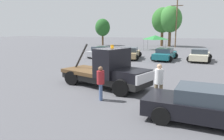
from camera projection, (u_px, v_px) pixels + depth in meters
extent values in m
plane|color=#545459|center=(104.00, 87.00, 13.15)|extent=(160.00, 160.00, 0.00)
cube|color=black|center=(104.00, 78.00, 13.06)|extent=(5.88, 3.48, 0.35)
cube|color=black|center=(132.00, 75.00, 11.73)|extent=(2.03, 2.13, 0.55)
cube|color=silver|center=(146.00, 78.00, 11.22)|extent=(0.68, 1.77, 0.50)
cube|color=black|center=(112.00, 63.00, 12.49)|extent=(1.80, 2.31, 1.64)
cube|color=brown|center=(88.00, 71.00, 13.87)|extent=(3.29, 2.80, 0.22)
cylinder|color=black|center=(81.00, 56.00, 14.05)|extent=(1.17, 0.49, 1.63)
cylinder|color=orange|center=(112.00, 46.00, 12.33)|extent=(0.18, 0.18, 0.20)
cylinder|color=black|center=(140.00, 81.00, 12.61)|extent=(0.88, 0.26, 0.88)
cylinder|color=black|center=(120.00, 88.00, 11.14)|extent=(0.88, 0.26, 0.88)
cylinder|color=black|center=(93.00, 73.00, 14.93)|extent=(0.88, 0.26, 0.88)
cylinder|color=black|center=(72.00, 78.00, 13.46)|extent=(0.88, 0.26, 0.88)
cube|color=black|center=(213.00, 110.00, 7.88)|extent=(5.02, 2.21, 0.60)
cube|color=#333D47|center=(206.00, 94.00, 7.88)|extent=(2.17, 1.78, 0.50)
cylinder|color=black|center=(170.00, 101.00, 9.39)|extent=(0.68, 0.22, 0.68)
cylinder|color=black|center=(161.00, 116.00, 7.82)|extent=(0.68, 0.22, 0.68)
cylinder|color=#847051|center=(156.00, 93.00, 10.33)|extent=(0.17, 0.17, 0.88)
cylinder|color=#847051|center=(161.00, 93.00, 10.27)|extent=(0.17, 0.17, 0.88)
cylinder|color=white|center=(159.00, 76.00, 10.15)|extent=(0.41, 0.41, 0.70)
sphere|color=tan|center=(159.00, 67.00, 10.07)|extent=(0.24, 0.24, 0.24)
cylinder|color=#475B84|center=(101.00, 93.00, 10.49)|extent=(0.15, 0.15, 0.80)
cylinder|color=#475B84|center=(100.00, 91.00, 10.69)|extent=(0.15, 0.15, 0.80)
cylinder|color=maroon|center=(101.00, 77.00, 10.46)|extent=(0.37, 0.37, 0.64)
sphere|color=brown|center=(100.00, 69.00, 10.38)|extent=(0.22, 0.22, 0.22)
cube|color=#B7B7BC|center=(102.00, 53.00, 27.00)|extent=(2.39, 4.43, 0.60)
cube|color=#333D47|center=(101.00, 49.00, 26.71)|extent=(1.88, 1.96, 0.50)
cylinder|color=black|center=(101.00, 53.00, 28.70)|extent=(0.68, 0.22, 0.68)
cylinder|color=black|center=(113.00, 54.00, 27.88)|extent=(0.68, 0.22, 0.68)
cylinder|color=black|center=(89.00, 55.00, 26.19)|extent=(0.68, 0.22, 0.68)
cylinder|color=black|center=(102.00, 56.00, 25.37)|extent=(0.68, 0.22, 0.68)
cube|color=tan|center=(130.00, 54.00, 25.78)|extent=(2.58, 5.06, 0.60)
cube|color=#333D47|center=(130.00, 50.00, 25.45)|extent=(1.97, 2.25, 0.50)
cylinder|color=black|center=(125.00, 54.00, 27.60)|extent=(0.68, 0.22, 0.68)
cylinder|color=black|center=(139.00, 54.00, 27.20)|extent=(0.68, 0.22, 0.68)
cylinder|color=black|center=(120.00, 57.00, 24.44)|extent=(0.68, 0.22, 0.68)
cylinder|color=black|center=(136.00, 58.00, 24.04)|extent=(0.68, 0.22, 0.68)
cube|color=#196670|center=(165.00, 55.00, 24.61)|extent=(2.24, 4.83, 0.60)
cube|color=#333D47|center=(165.00, 50.00, 24.31)|extent=(1.75, 2.11, 0.50)
cylinder|color=black|center=(161.00, 55.00, 26.42)|extent=(0.68, 0.22, 0.68)
cylinder|color=black|center=(175.00, 56.00, 25.68)|extent=(0.68, 0.22, 0.68)
cylinder|color=black|center=(154.00, 58.00, 23.62)|extent=(0.68, 0.22, 0.68)
cylinder|color=black|center=(169.00, 59.00, 22.88)|extent=(0.68, 0.22, 0.68)
cube|color=beige|center=(200.00, 56.00, 23.80)|extent=(2.21, 4.80, 0.60)
cube|color=#333D47|center=(200.00, 51.00, 23.49)|extent=(1.75, 2.09, 0.50)
cylinder|color=black|center=(193.00, 56.00, 25.60)|extent=(0.68, 0.22, 0.68)
cylinder|color=black|center=(209.00, 57.00, 24.87)|extent=(0.68, 0.22, 0.68)
cylinder|color=black|center=(190.00, 59.00, 22.80)|extent=(0.68, 0.22, 0.68)
cylinder|color=black|center=(208.00, 60.00, 22.07)|extent=(0.68, 0.22, 0.68)
cylinder|color=#9E9EA3|center=(143.00, 45.00, 35.76)|extent=(0.07, 0.07, 1.76)
cylinder|color=#9E9EA3|center=(163.00, 46.00, 34.65)|extent=(0.07, 0.07, 1.76)
cylinder|color=#9E9EA3|center=(147.00, 44.00, 38.70)|extent=(0.07, 0.07, 1.76)
cylinder|color=#9E9EA3|center=(166.00, 44.00, 37.59)|extent=(0.07, 0.07, 1.76)
pyramid|color=#287F38|center=(155.00, 37.00, 36.45)|extent=(3.19, 3.19, 0.68)
cylinder|color=brown|center=(169.00, 39.00, 44.09)|extent=(0.56, 0.56, 2.81)
ellipsoid|color=#387A33|center=(170.00, 19.00, 43.35)|extent=(4.50, 4.50, 5.22)
cylinder|color=brown|center=(103.00, 41.00, 47.53)|extent=(0.40, 0.40, 1.99)
ellipsoid|color=#235B23|center=(103.00, 27.00, 47.01)|extent=(3.19, 3.19, 3.70)
cylinder|color=brown|center=(162.00, 39.00, 45.33)|extent=(0.55, 0.55, 2.74)
ellipsoid|color=#2D6B28|center=(163.00, 20.00, 44.61)|extent=(4.39, 4.39, 5.09)
cylinder|color=brown|center=(176.00, 24.00, 41.43)|extent=(0.24, 0.24, 8.86)
cube|color=brown|center=(177.00, 6.00, 40.81)|extent=(2.20, 0.14, 0.14)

